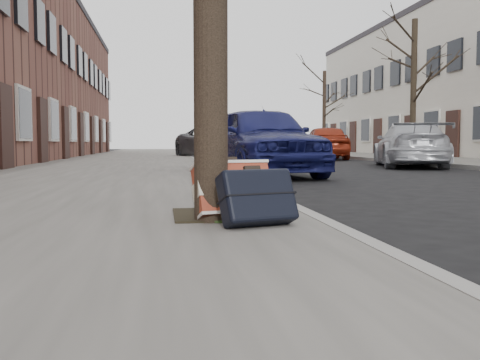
{
  "coord_description": "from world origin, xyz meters",
  "views": [
    {
      "loc": [
        -2.52,
        -3.24,
        0.73
      ],
      "look_at": [
        -1.93,
        0.8,
        0.44
      ],
      "focal_mm": 40.0,
      "sensor_mm": 36.0,
      "label": 1
    }
  ],
  "objects": [
    {
      "name": "near_sidewalk",
      "position": [
        -3.7,
        15.0,
        0.06
      ],
      "size": [
        5.0,
        70.0,
        0.12
      ],
      "primitive_type": "cube",
      "color": "gray",
      "rests_on": "ground"
    },
    {
      "name": "far_sidewalk",
      "position": [
        7.8,
        15.0,
        0.06
      ],
      "size": [
        4.0,
        70.0,
        0.12
      ],
      "primitive_type": "cube",
      "color": "slate",
      "rests_on": "ground"
    },
    {
      "name": "dirt_patch",
      "position": [
        -2.0,
        1.2,
        0.13
      ],
      "size": [
        0.85,
        0.85,
        0.02
      ],
      "primitive_type": "cube",
      "color": "black",
      "rests_on": "near_sidewalk"
    },
    {
      "name": "suitcase_red",
      "position": [
        -1.96,
        0.95,
        0.35
      ],
      "size": [
        0.66,
        0.46,
        0.47
      ],
      "primitive_type": "cube",
      "rotation": [
        -0.42,
        0.0,
        0.23
      ],
      "color": "maroon",
      "rests_on": "near_sidewalk"
    },
    {
      "name": "suitcase_navy",
      "position": [
        -1.83,
        0.57,
        0.34
      ],
      "size": [
        0.63,
        0.48,
        0.44
      ],
      "primitive_type": "cube",
      "rotation": [
        -0.42,
        0.0,
        0.31
      ],
      "color": "black",
      "rests_on": "near_sidewalk"
    },
    {
      "name": "car_near_front",
      "position": [
        -0.34,
        8.44,
        0.78
      ],
      "size": [
        2.42,
        4.8,
        1.57
      ],
      "primitive_type": "imported",
      "rotation": [
        0.0,
        0.0,
        0.13
      ],
      "color": "#151852",
      "rests_on": "ground"
    },
    {
      "name": "car_near_mid",
      "position": [
        0.03,
        14.37,
        0.69
      ],
      "size": [
        2.71,
        4.42,
        1.37
      ],
      "primitive_type": "imported",
      "rotation": [
        0.0,
        0.0,
        -0.32
      ],
      "color": "#939499",
      "rests_on": "ground"
    },
    {
      "name": "car_near_back",
      "position": [
        -0.1,
        20.61,
        0.75
      ],
      "size": [
        3.76,
        5.88,
        1.51
      ],
      "primitive_type": "imported",
      "rotation": [
        0.0,
        0.0,
        0.25
      ],
      "color": "#36363A",
      "rests_on": "ground"
    },
    {
      "name": "car_far_front",
      "position": [
        4.82,
        11.81,
        0.65
      ],
      "size": [
        3.05,
        4.8,
        1.3
      ],
      "primitive_type": "imported",
      "rotation": [
        0.0,
        0.0,
        2.84
      ],
      "color": "#AEB0B7",
      "rests_on": "ground"
    },
    {
      "name": "car_far_back",
      "position": [
        4.59,
        19.49,
        0.74
      ],
      "size": [
        2.43,
        4.57,
        1.48
      ],
      "primitive_type": "imported",
      "rotation": [
        0.0,
        0.0,
        2.98
      ],
      "color": "maroon",
      "rests_on": "ground"
    },
    {
      "name": "tree_far_b",
      "position": [
        7.2,
        16.5,
        2.81
      ],
      "size": [
        0.23,
        0.23,
        5.37
      ],
      "primitive_type": "cylinder",
      "color": "black",
      "rests_on": "far_sidewalk"
    },
    {
      "name": "tree_far_c",
      "position": [
        7.2,
        28.05,
        2.58
      ],
      "size": [
        0.21,
        0.21,
        4.92
      ],
      "primitive_type": "cylinder",
      "color": "black",
      "rests_on": "far_sidewalk"
    }
  ]
}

